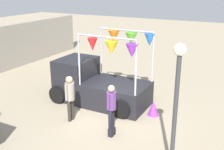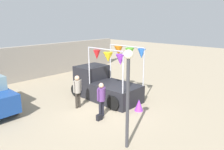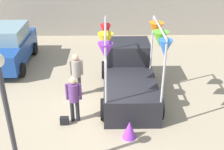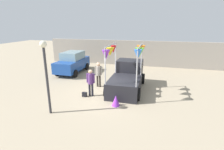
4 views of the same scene
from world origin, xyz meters
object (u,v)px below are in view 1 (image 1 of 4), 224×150
person_customer (111,103)px  folded_kite_bundle_violet (153,108)px  person_vendor (70,94)px  street_lamp (177,90)px  handbag (112,132)px  vendor_truck (96,82)px

person_customer → folded_kite_bundle_violet: 2.12m
person_vendor → street_lamp: (-1.12, -4.20, 1.30)m
handbag → person_customer: bearing=29.7°
vendor_truck → handbag: bearing=-138.8°
vendor_truck → street_lamp: 5.53m
person_customer → handbag: bearing=-150.3°
vendor_truck → person_customer: size_ratio=2.43×
person_customer → handbag: person_customer is taller
vendor_truck → handbag: size_ratio=14.53×
handbag → folded_kite_bundle_violet: 2.25m
handbag → folded_kite_bundle_violet: folded_kite_bundle_violet is taller
vendor_truck → handbag: 3.12m
person_customer → street_lamp: 3.10m
street_lamp → folded_kite_bundle_violet: 3.96m
person_customer → street_lamp: size_ratio=0.47×
vendor_truck → person_vendor: (-2.01, -0.11, 0.18)m
person_customer → handbag: size_ratio=5.99×
person_vendor → folded_kite_bundle_violet: 3.28m
handbag → folded_kite_bundle_violet: bearing=-18.4°
vendor_truck → person_customer: 2.64m
vendor_truck → handbag: (-2.28, -2.00, -0.74)m
person_vendor → folded_kite_bundle_violet: person_vendor is taller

